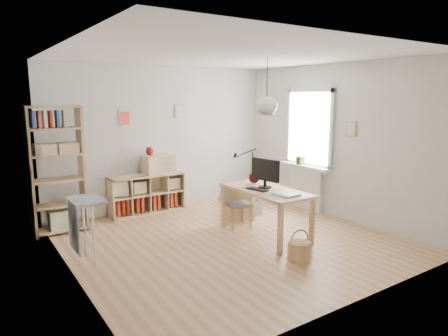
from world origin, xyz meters
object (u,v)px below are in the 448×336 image
tall_bookshelf (56,165)px  drawer_chest (159,164)px  monitor (265,172)px  desk (265,195)px  chair (237,201)px  cube_shelf (145,197)px  storage_chest (243,205)px

tall_bookshelf → drawer_chest: 1.86m
tall_bookshelf → monitor: size_ratio=3.91×
desk → monitor: bearing=51.1°
desk → chair: 0.65m
cube_shelf → desk: bearing=-65.4°
cube_shelf → storage_chest: size_ratio=2.10×
desk → chair: chair is taller
desk → cube_shelf: 2.48m
storage_chest → cube_shelf: bearing=134.9°
desk → cube_shelf: size_ratio=1.07×
storage_chest → monitor: size_ratio=1.30×
desk → tall_bookshelf: tall_bookshelf is taller
chair → tall_bookshelf: bearing=166.3°
monitor → desk: bearing=-139.8°
cube_shelf → chair: size_ratio=1.85×
desk → storage_chest: 1.24m
tall_bookshelf → monitor: tall_bookshelf is taller
desk → tall_bookshelf: 3.27m
chair → drawer_chest: bearing=127.4°
monitor → drawer_chest: monitor is taller
storage_chest → tall_bookshelf: bearing=157.9°
tall_bookshelf → storage_chest: size_ratio=3.00×
desk → storage_chest: bearing=70.7°
cube_shelf → storage_chest: 1.82m
chair → drawer_chest: 1.78m
cube_shelf → monitor: 2.52m
tall_bookshelf → drawer_chest: bearing=7.4°
desk → monitor: 0.36m
desk → chair: bearing=97.8°
tall_bookshelf → chair: tall_bookshelf is taller
tall_bookshelf → chair: 2.91m
drawer_chest → tall_bookshelf: bearing=177.8°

